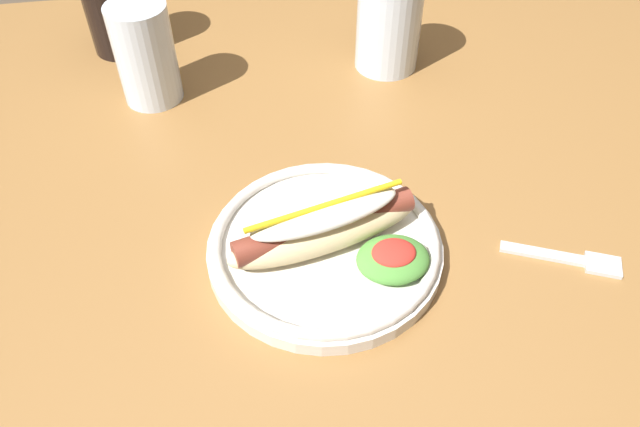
{
  "coord_description": "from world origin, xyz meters",
  "views": [
    {
      "loc": [
        -0.1,
        -0.58,
        1.23
      ],
      "look_at": [
        -0.03,
        -0.15,
        0.77
      ],
      "focal_mm": 34.54,
      "sensor_mm": 36.0,
      "label": 1
    }
  ],
  "objects": [
    {
      "name": "extra_cup",
      "position": [
        -0.21,
        0.13,
        0.81
      ],
      "size": [
        0.08,
        0.08,
        0.13
      ],
      "primitive_type": "cylinder",
      "color": "silver",
      "rests_on": "dining_table"
    },
    {
      "name": "water_cup",
      "position": [
        0.12,
        0.16,
        0.81
      ],
      "size": [
        0.09,
        0.09,
        0.13
      ],
      "primitive_type": "cylinder",
      "color": "silver",
      "rests_on": "dining_table"
    },
    {
      "name": "hot_dog_plate",
      "position": [
        -0.02,
        -0.18,
        0.76
      ],
      "size": [
        0.24,
        0.24,
        0.08
      ],
      "color": "silver",
      "rests_on": "dining_table"
    },
    {
      "name": "soda_cup",
      "position": [
        -0.25,
        0.27,
        0.8
      ],
      "size": [
        0.08,
        0.08,
        0.13
      ],
      "primitive_type": "cylinder",
      "color": "black",
      "rests_on": "dining_table"
    },
    {
      "name": "fork",
      "position": [
        0.22,
        -0.23,
        0.74
      ],
      "size": [
        0.12,
        0.07,
        0.0
      ],
      "rotation": [
        0.0,
        0.0,
        -0.42
      ],
      "color": "silver",
      "rests_on": "dining_table"
    },
    {
      "name": "ground_plane",
      "position": [
        0.0,
        0.0,
        0.0
      ],
      "size": [
        8.0,
        8.0,
        0.0
      ],
      "primitive_type": "plane",
      "color": "brown"
    },
    {
      "name": "dining_table",
      "position": [
        0.0,
        0.0,
        0.63
      ],
      "size": [
        1.17,
        0.87,
        0.74
      ],
      "color": "olive",
      "rests_on": "ground_plane"
    }
  ]
}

